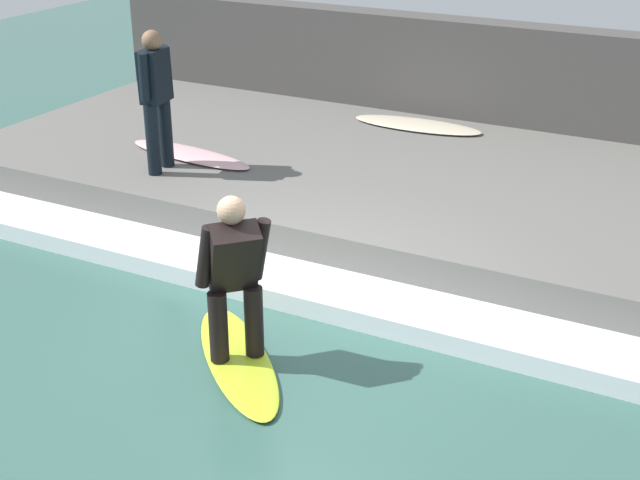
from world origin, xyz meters
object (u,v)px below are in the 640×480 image
(surfer_waiting_near, at_px, (156,93))
(surfboard_waiting_near, at_px, (190,154))
(surfboard_riding, at_px, (238,359))
(surfboard_spare, at_px, (417,125))
(surfer_riding, at_px, (234,271))

(surfer_waiting_near, distance_m, surfboard_waiting_near, 1.06)
(surfboard_riding, xyz_separation_m, surfboard_waiting_near, (3.05, 2.61, 0.53))
(surfboard_waiting_near, relative_size, surfboard_spare, 1.05)
(surfboard_riding, height_order, surfboard_waiting_near, surfboard_waiting_near)
(surfer_waiting_near, bearing_deg, surfer_riding, -133.46)
(surfboard_riding, distance_m, surfboard_waiting_near, 4.05)
(surfer_riding, relative_size, surfboard_spare, 0.81)
(surfer_waiting_near, relative_size, surfboard_waiting_near, 0.86)
(surfboard_waiting_near, xyz_separation_m, surfboard_spare, (2.46, -2.03, 0.00))
(surfboard_riding, distance_m, surfer_riding, 0.85)
(surfboard_riding, height_order, surfboard_spare, surfboard_spare)
(surfer_riding, height_order, surfboard_spare, surfer_riding)
(surfboard_waiting_near, bearing_deg, surfboard_riding, -139.41)
(surfer_riding, relative_size, surfboard_waiting_near, 0.77)
(surfer_riding, height_order, surfboard_waiting_near, surfer_riding)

